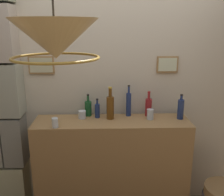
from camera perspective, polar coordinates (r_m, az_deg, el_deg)
panelled_rear_partition at (r=2.76m, az=-0.23°, el=4.87°), size 3.25×0.15×2.80m
bar_shelf_unit at (r=2.84m, az=-0.03°, el=-15.24°), size 1.56×0.41×1.08m
liquor_bottle_amaro at (r=2.67m, az=-3.25°, el=-2.72°), size 0.05×0.05×0.20m
liquor_bottle_vermouth at (r=2.74m, az=8.03°, el=-1.89°), size 0.07×0.07×0.26m
liquor_bottle_scotch at (r=2.70m, az=3.66°, el=-1.27°), size 0.05×0.05×0.33m
liquor_bottle_whiskey at (r=2.73m, az=-5.25°, el=-2.21°), size 0.07×0.07×0.23m
liquor_bottle_bourbon at (r=2.61m, az=-0.39°, el=-1.93°), size 0.08×0.08×0.33m
liquor_bottle_rye at (r=2.71m, az=14.87°, el=-2.33°), size 0.06×0.06×0.26m
glass_tumbler_rocks at (r=2.48m, az=-12.43°, el=-5.33°), size 0.06×0.06×0.09m
glass_tumbler_highball at (r=2.67m, az=-6.61°, el=-3.64°), size 0.08×0.08×0.08m
glass_tumbler_shot at (r=2.65m, az=8.41°, el=-3.56°), size 0.07×0.07×0.10m
pendant_lamp at (r=1.56m, az=-12.43°, el=12.37°), size 0.52×0.52×0.50m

